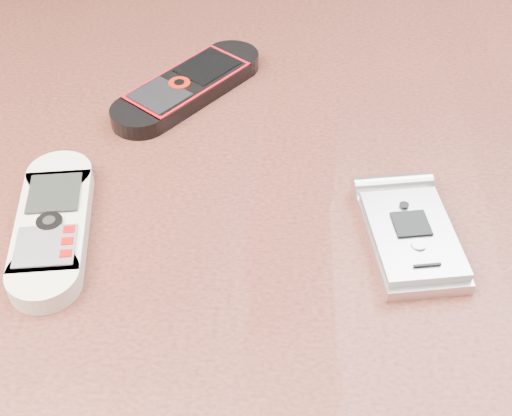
{
  "coord_description": "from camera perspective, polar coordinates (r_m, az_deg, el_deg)",
  "views": [
    {
      "loc": [
        0.01,
        -0.35,
        1.09
      ],
      "look_at": [
        0.01,
        0.0,
        0.76
      ],
      "focal_mm": 50.0,
      "sensor_mm": 36.0,
      "label": 1
    }
  ],
  "objects": [
    {
      "name": "motorola_razr",
      "position": [
        0.47,
        12.28,
        -2.09
      ],
      "size": [
        0.07,
        0.11,
        0.02
      ],
      "primitive_type": "cube",
      "rotation": [
        0.0,
        0.0,
        0.14
      ],
      "color": "silver",
      "rests_on": "table"
    },
    {
      "name": "nokia_white",
      "position": [
        0.49,
        -15.96,
        -1.26
      ],
      "size": [
        0.06,
        0.14,
        0.02
      ],
      "primitive_type": "cube",
      "rotation": [
        0.0,
        0.0,
        0.12
      ],
      "color": "beige",
      "rests_on": "table"
    },
    {
      "name": "table",
      "position": [
        0.56,
        -0.52,
        -8.56
      ],
      "size": [
        1.2,
        0.8,
        0.75
      ],
      "color": "black",
      "rests_on": "ground"
    },
    {
      "name": "nokia_black_red",
      "position": [
        0.6,
        -5.45,
        9.7
      ],
      "size": [
        0.13,
        0.15,
        0.02
      ],
      "primitive_type": "cube",
      "rotation": [
        0.0,
        0.0,
        -0.68
      ],
      "color": "black",
      "rests_on": "table"
    }
  ]
}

